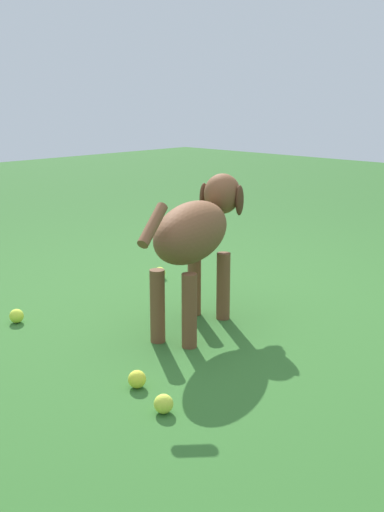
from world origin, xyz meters
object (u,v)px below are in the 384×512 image
object	(u,v)px
dog	(197,232)
tennis_ball_1	(160,273)
tennis_ball_0	(17,316)
tennis_ball_3	(137,379)
tennis_ball_2	(164,404)

from	to	relation	value
dog	tennis_ball_1	bearing A→B (deg)	39.25
dog	tennis_ball_0	size ratio (longest dim) A/B	14.22
dog	tennis_ball_3	distance (m)	0.80
tennis_ball_0	tennis_ball_3	distance (m)	0.92
tennis_ball_2	tennis_ball_3	size ratio (longest dim) A/B	1.00
tennis_ball_0	tennis_ball_2	distance (m)	1.13
tennis_ball_0	tennis_ball_3	xyz separation A→B (m)	(0.06, 0.92, 0.00)
tennis_ball_0	tennis_ball_3	world-z (taller)	same
tennis_ball_0	tennis_ball_1	size ratio (longest dim) A/B	1.00
dog	tennis_ball_2	xyz separation A→B (m)	(0.68, 0.50, -0.41)
tennis_ball_0	tennis_ball_2	bearing A→B (deg)	83.72
tennis_ball_2	tennis_ball_3	bearing A→B (deg)	-107.19
dog	tennis_ball_1	distance (m)	0.90
tennis_ball_0	tennis_ball_2	xyz separation A→B (m)	(0.12, 1.12, 0.00)
dog	tennis_ball_0	xyz separation A→B (m)	(0.56, -0.63, -0.41)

